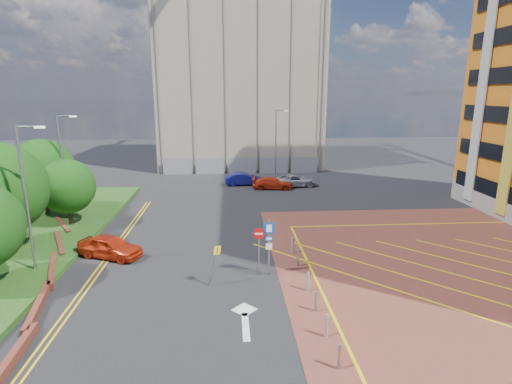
{
  "coord_description": "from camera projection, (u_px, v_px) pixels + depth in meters",
  "views": [
    {
      "loc": [
        -1.59,
        -19.39,
        9.84
      ],
      "look_at": [
        -0.03,
        3.57,
        4.14
      ],
      "focal_mm": 28.0,
      "sensor_mm": 36.0,
      "label": 1
    }
  ],
  "objects": [
    {
      "name": "bollard_row",
      "position": [
        310.0,
        289.0,
        19.67
      ],
      "size": [
        0.14,
        11.14,
        0.9
      ],
      "color": "#9EA0A8",
      "rests_on": "forecourt"
    },
    {
      "name": "sign_cluster",
      "position": [
        265.0,
        242.0,
        21.75
      ],
      "size": [
        1.17,
        0.12,
        3.2
      ],
      "color": "#9EA0A8",
      "rests_on": "ground"
    },
    {
      "name": "car_silver_back",
      "position": [
        295.0,
        181.0,
        43.24
      ],
      "size": [
        4.85,
        2.7,
        1.28
      ],
      "primitive_type": "imported",
      "rotation": [
        0.0,
        0.0,
        1.7
      ],
      "color": "#B4B3BB",
      "rests_on": "ground"
    },
    {
      "name": "lamp_left_near",
      "position": [
        26.0,
        193.0,
        21.25
      ],
      "size": [
        1.53,
        0.16,
        8.0
      ],
      "color": "#9EA0A8",
      "rests_on": "grass_bed"
    },
    {
      "name": "tree_c",
      "position": [
        67.0,
        186.0,
        29.27
      ],
      "size": [
        4.0,
        4.0,
        4.9
      ],
      "color": "#3D2B1C",
      "rests_on": "grass_bed"
    },
    {
      "name": "lamp_back",
      "position": [
        277.0,
        141.0,
        47.58
      ],
      "size": [
        1.53,
        0.16,
        8.0
      ],
      "color": "#9EA0A8",
      "rests_on": "ground"
    },
    {
      "name": "tree_d",
      "position": [
        42.0,
        170.0,
        31.82
      ],
      "size": [
        5.0,
        5.0,
        6.08
      ],
      "color": "#3D2B1C",
      "rests_on": "grass_bed"
    },
    {
      "name": "car_red_back",
      "position": [
        272.0,
        183.0,
        42.12
      ],
      "size": [
        4.44,
        2.21,
        1.24
      ],
      "primitive_type": "imported",
      "rotation": [
        0.0,
        0.0,
        1.46
      ],
      "color": "red",
      "rests_on": "ground"
    },
    {
      "name": "construction_building",
      "position": [
        239.0,
        85.0,
        57.34
      ],
      "size": [
        21.2,
        19.2,
        22.0
      ],
      "primitive_type": "cube",
      "color": "#A59987",
      "rests_on": "ground"
    },
    {
      "name": "construction_fence",
      "position": [
        250.0,
        166.0,
        50.12
      ],
      "size": [
        21.6,
        0.06,
        2.0
      ],
      "primitive_type": "cube",
      "color": "gray",
      "rests_on": "ground"
    },
    {
      "name": "lamp_left_far",
      "position": [
        63.0,
        162.0,
        30.8
      ],
      "size": [
        1.53,
        0.16,
        8.0
      ],
      "color": "#9EA0A8",
      "rests_on": "grass_bed"
    },
    {
      "name": "warning_sign",
      "position": [
        215.0,
        260.0,
        20.64
      ],
      "size": [
        0.72,
        0.41,
        2.25
      ],
      "color": "#9EA0A8",
      "rests_on": "ground"
    },
    {
      "name": "forecourt",
      "position": [
        512.0,
        275.0,
        22.17
      ],
      "size": [
        26.0,
        26.0,
        0.02
      ],
      "primitive_type": "cube",
      "color": "brown",
      "rests_on": "ground"
    },
    {
      "name": "car_blue_back",
      "position": [
        244.0,
        179.0,
        43.86
      ],
      "size": [
        4.14,
        1.61,
        1.35
      ],
      "primitive_type": "imported",
      "rotation": [
        0.0,
        0.0,
        1.62
      ],
      "color": "navy",
      "rests_on": "ground"
    },
    {
      "name": "retaining_wall",
      "position": [
        49.0,
        270.0,
        22.36
      ],
      "size": [
        6.06,
        20.33,
        0.4
      ],
      "color": "brown",
      "rests_on": "ground"
    },
    {
      "name": "car_red_left",
      "position": [
        110.0,
        246.0,
        24.5
      ],
      "size": [
        4.37,
        3.08,
        1.38
      ],
      "primitive_type": "imported",
      "rotation": [
        0.0,
        0.0,
        1.17
      ],
      "color": "red",
      "rests_on": "ground"
    },
    {
      "name": "ground",
      "position": [
        261.0,
        283.0,
        21.25
      ],
      "size": [
        140.0,
        140.0,
        0.0
      ],
      "primitive_type": "plane",
      "color": "black",
      "rests_on": "ground"
    }
  ]
}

